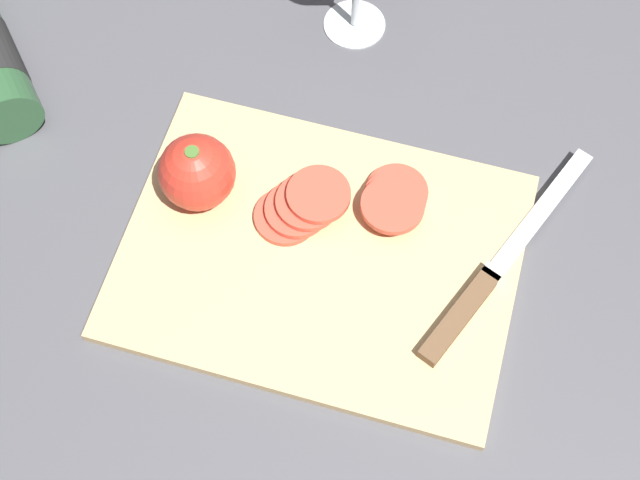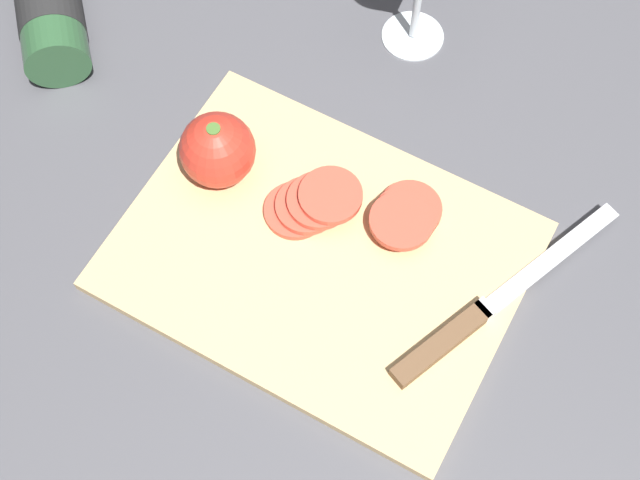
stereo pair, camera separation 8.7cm
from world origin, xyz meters
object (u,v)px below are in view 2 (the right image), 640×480
object	(u,v)px
whole_tomato	(218,150)
knife	(462,327)
tomato_slice_stack_far	(313,203)
tomato_slice_stack_near	(406,215)

from	to	relation	value
whole_tomato	knife	world-z (taller)	whole_tomato
whole_tomato	tomato_slice_stack_far	distance (m)	0.11
tomato_slice_stack_near	tomato_slice_stack_far	distance (m)	0.10
knife	tomato_slice_stack_near	size ratio (longest dim) A/B	3.13
whole_tomato	knife	distance (m)	0.30
knife	tomato_slice_stack_far	world-z (taller)	tomato_slice_stack_far
whole_tomato	tomato_slice_stack_near	world-z (taller)	whole_tomato
whole_tomato	tomato_slice_stack_far	bearing A→B (deg)	-177.42
knife	tomato_slice_stack_near	distance (m)	0.13
tomato_slice_stack_near	tomato_slice_stack_far	bearing A→B (deg)	21.95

